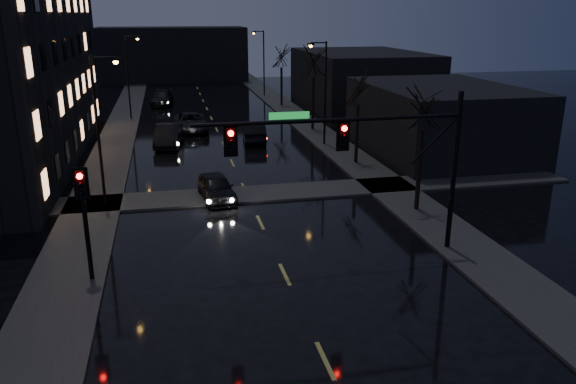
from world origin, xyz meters
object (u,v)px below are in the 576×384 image
oncoming_car_a (216,187)px  oncoming_car_b (169,135)px  oncoming_car_c (191,122)px  lead_car (254,132)px  oncoming_car_d (162,98)px

oncoming_car_a → oncoming_car_b: (-2.47, 14.17, 0.14)m
oncoming_car_c → lead_car: (4.81, -5.40, 0.01)m
oncoming_car_d → oncoming_car_b: bearing=-81.7°
oncoming_car_c → oncoming_car_d: (-2.52, 15.40, -0.01)m
oncoming_car_b → oncoming_car_c: 5.98m
lead_car → oncoming_car_d: bearing=-65.3°
oncoming_car_c → oncoming_car_d: bearing=96.4°
oncoming_car_a → oncoming_car_b: oncoming_car_b is taller
oncoming_car_a → oncoming_car_d: 35.33m
oncoming_car_b → oncoming_car_c: (2.01, 5.64, -0.06)m
oncoming_car_b → oncoming_car_a: bearing=-73.0°
oncoming_car_a → lead_car: lead_car is taller
oncoming_car_b → oncoming_car_d: size_ratio=0.96×
oncoming_car_c → oncoming_car_d: size_ratio=1.06×
oncoming_car_d → lead_car: lead_car is taller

